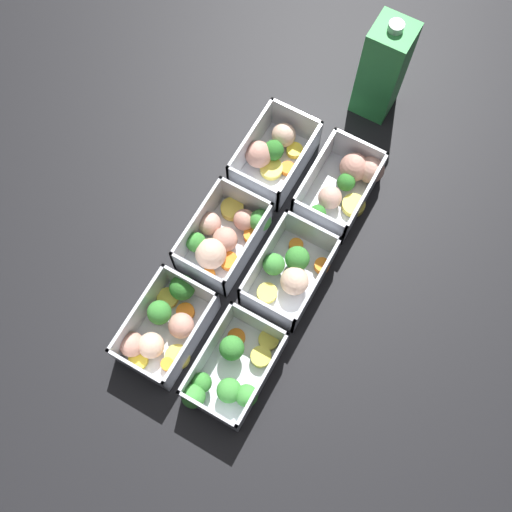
% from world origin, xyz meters
% --- Properties ---
extents(ground_plane, '(4.00, 4.00, 0.00)m').
position_xyz_m(ground_plane, '(0.00, 0.00, 0.00)').
color(ground_plane, black).
extents(container_near_left, '(0.15, 0.11, 0.07)m').
position_xyz_m(container_near_left, '(-0.18, -0.07, 0.02)').
color(container_near_left, silver).
rests_on(container_near_left, ground_plane).
extents(container_near_center, '(0.16, 0.11, 0.07)m').
position_xyz_m(container_near_center, '(-0.00, -0.06, 0.03)').
color(container_near_center, silver).
rests_on(container_near_center, ground_plane).
extents(container_near_right, '(0.16, 0.12, 0.07)m').
position_xyz_m(container_near_right, '(0.17, -0.06, 0.03)').
color(container_near_right, silver).
rests_on(container_near_right, ground_plane).
extents(container_far_left, '(0.16, 0.11, 0.07)m').
position_xyz_m(container_far_left, '(-0.18, 0.07, 0.03)').
color(container_far_left, silver).
rests_on(container_far_left, ground_plane).
extents(container_far_center, '(0.15, 0.10, 0.07)m').
position_xyz_m(container_far_center, '(-0.00, 0.06, 0.03)').
color(container_far_center, silver).
rests_on(container_far_center, ground_plane).
extents(container_far_right, '(0.17, 0.10, 0.07)m').
position_xyz_m(container_far_right, '(0.18, 0.06, 0.03)').
color(container_far_right, silver).
rests_on(container_far_right, ground_plane).
extents(juice_carton, '(0.07, 0.07, 0.20)m').
position_xyz_m(juice_carton, '(-0.36, 0.03, 0.10)').
color(juice_carton, green).
rests_on(juice_carton, ground_plane).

